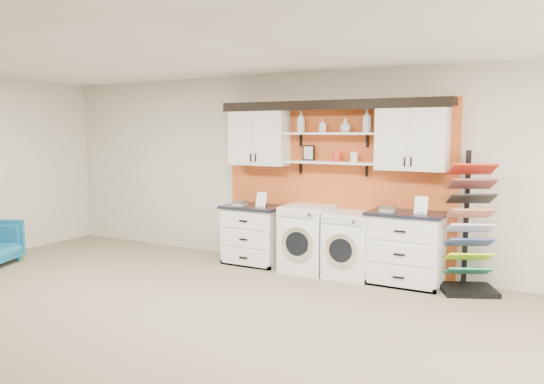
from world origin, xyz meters
The scene contains 21 objects.
floor centered at (0.00, 0.00, 0.00)m, with size 10.00×10.00×0.00m, color gray.
ceiling centered at (0.00, 0.00, 2.80)m, with size 10.00×10.00×0.00m, color white.
wall_back centered at (0.00, 4.00, 1.40)m, with size 10.00×10.00×0.00m, color beige.
accent_panel centered at (0.00, 3.96, 1.20)m, with size 3.40×0.07×2.40m, color #C75522.
upper_cabinet_left centered at (-1.13, 3.79, 1.88)m, with size 0.90×0.35×0.84m.
upper_cabinet_right centered at (1.13, 3.79, 1.88)m, with size 0.90×0.35×0.84m.
shelf_lower centered at (0.00, 3.80, 1.53)m, with size 1.32×0.28×0.03m, color white.
shelf_upper centered at (0.00, 3.80, 1.93)m, with size 1.32×0.28×0.03m, color white.
crown_molding centered at (0.00, 3.81, 2.33)m, with size 3.30×0.41×0.13m.
picture_frame centered at (-0.35, 3.85, 1.66)m, with size 0.18×0.02×0.22m.
canister_red centered at (0.10, 3.80, 1.62)m, with size 0.11×0.11×0.16m, color red.
canister_cream centered at (0.35, 3.80, 1.61)m, with size 0.10×0.10×0.14m, color silver.
base_cabinet_left centered at (-1.13, 3.64, 0.44)m, with size 0.89×0.66×0.87m.
base_cabinet_right centered at (1.13, 3.64, 0.47)m, with size 0.96×0.66×0.94m.
washer centered at (-0.25, 3.64, 0.46)m, with size 0.66×0.71×0.92m.
dryer centered at (0.37, 3.64, 0.44)m, with size 0.63×0.71×0.88m.
sample_rack centered at (1.89, 3.67, 0.54)m, with size 0.79×0.74×1.73m.
soap_bottle_a centered at (-0.45, 3.80, 2.09)m, with size 0.12×0.12×0.30m, color silver.
soap_bottle_b centered at (-0.12, 3.80, 2.04)m, with size 0.09×0.09×0.19m, color silver.
soap_bottle_c centered at (0.22, 3.80, 2.04)m, with size 0.15×0.15×0.19m, color silver.
soap_bottle_d centered at (0.52, 3.80, 2.10)m, with size 0.12×0.12×0.31m, color silver.
Camera 1 is at (2.83, -3.03, 1.96)m, focal length 35.00 mm.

